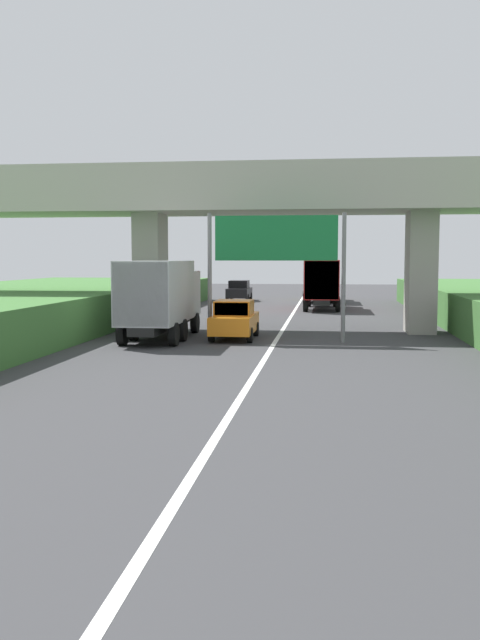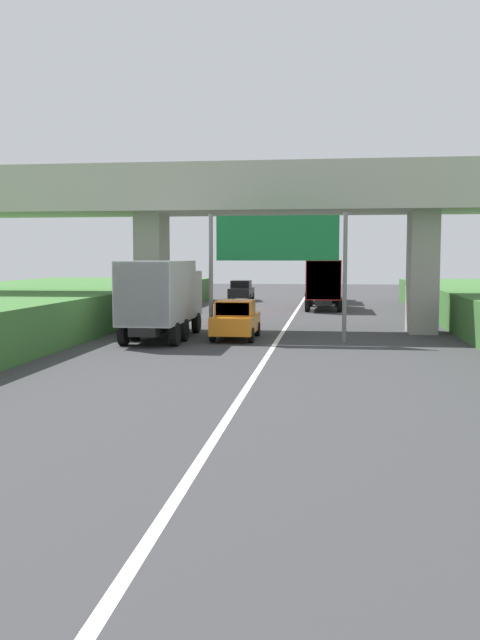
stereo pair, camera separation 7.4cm
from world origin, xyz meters
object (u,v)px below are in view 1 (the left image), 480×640
(overhead_highway_sign, at_px, (276,247))
(car_orange, at_px, (234,320))
(truck_silver, at_px, (161,295))
(truck_red, at_px, (322,282))
(car_black, at_px, (239,291))
(truck_yellow, at_px, (319,278))

(overhead_highway_sign, distance_m, car_orange, 3.74)
(car_orange, bearing_deg, truck_silver, -171.06)
(truck_red, bearing_deg, overhead_highway_sign, -95.44)
(truck_silver, xyz_separation_m, car_orange, (3.18, 0.50, -1.08))
(car_black, relative_size, car_orange, 1.00)
(overhead_highway_sign, height_order, truck_silver, overhead_highway_sign)
(overhead_highway_sign, distance_m, truck_yellow, 28.01)
(overhead_highway_sign, relative_size, car_black, 1.43)
(car_black, height_order, car_orange, same)
(truck_red, xyz_separation_m, car_black, (-6.94, 8.95, -1.08))
(overhead_highway_sign, distance_m, truck_silver, 5.46)
(car_black, distance_m, car_orange, 27.68)
(car_black, bearing_deg, truck_red, -52.19)
(car_black, bearing_deg, overhead_highway_sign, -79.69)
(overhead_highway_sign, xyz_separation_m, truck_yellow, (1.51, 27.89, -2.10))
(truck_silver, relative_size, car_orange, 1.78)
(truck_red, bearing_deg, car_black, 127.81)
(overhead_highway_sign, relative_size, car_orange, 1.43)
(truck_yellow, distance_m, car_orange, 27.48)
(overhead_highway_sign, height_order, truck_yellow, overhead_highway_sign)
(truck_yellow, relative_size, car_black, 1.78)
(truck_yellow, bearing_deg, car_orange, -97.05)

